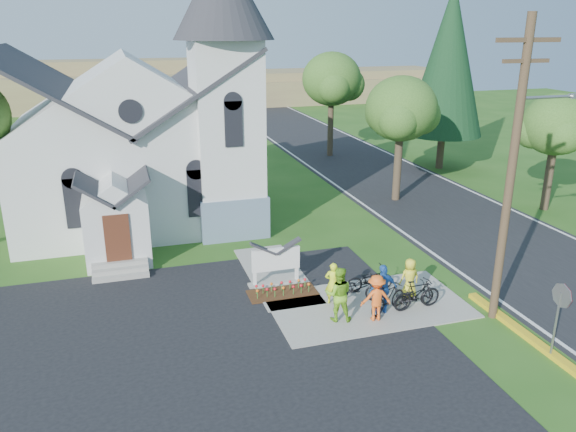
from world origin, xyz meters
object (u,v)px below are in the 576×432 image
object	(u,v)px
bike_2	(370,279)
cyclist_3	(376,298)
cyclist_2	(383,289)
bike_3	(417,294)
cyclist_0	(333,283)
bike_1	(388,298)
bike_0	(357,288)
church_sign	(276,260)
stop_sign	(560,305)
bike_4	(414,296)
cyclist_1	(338,294)
cyclist_4	(410,278)
utility_pole	(514,165)

from	to	relation	value
bike_2	cyclist_3	xyz separation A→B (m)	(-0.73, -2.07, 0.33)
cyclist_2	bike_3	world-z (taller)	cyclist_2
cyclist_0	cyclist_2	distance (m)	1.82
bike_1	bike_3	world-z (taller)	bike_3
bike_0	bike_2	bearing A→B (deg)	-32.14
cyclist_3	cyclist_2	bearing A→B (deg)	-132.58
church_sign	stop_sign	size ratio (longest dim) A/B	0.89
cyclist_3	bike_4	world-z (taller)	cyclist_3
bike_0	church_sign	bearing A→B (deg)	67.55
bike_0	bike_4	xyz separation A→B (m)	(1.74, -1.08, -0.04)
cyclist_1	bike_1	bearing A→B (deg)	-161.63
cyclist_4	bike_2	bearing A→B (deg)	-35.59
stop_sign	cyclist_3	bearing A→B (deg)	138.81
bike_2	bike_4	distance (m)	1.92
bike_3	cyclist_4	distance (m)	0.94
church_sign	cyclist_0	distance (m)	2.69
stop_sign	cyclist_3	world-z (taller)	stop_sign
utility_pole	bike_2	world-z (taller)	utility_pole
cyclist_3	bike_3	bearing A→B (deg)	-164.65
bike_0	bike_2	size ratio (longest dim) A/B	1.02
stop_sign	cyclist_1	bearing A→B (deg)	143.44
bike_0	bike_2	world-z (taller)	bike_0
stop_sign	cyclist_4	world-z (taller)	stop_sign
utility_pole	cyclist_2	size ratio (longest dim) A/B	5.52
utility_pole	bike_0	world-z (taller)	utility_pole
church_sign	cyclist_1	bearing A→B (deg)	-69.92
church_sign	cyclist_2	bearing A→B (deg)	-49.51
bike_0	bike_4	world-z (taller)	bike_0
cyclist_1	cyclist_3	size ratio (longest dim) A/B	1.17
bike_4	bike_3	bearing A→B (deg)	-178.34
church_sign	bike_4	size ratio (longest dim) A/B	1.28
bike_3	bike_4	world-z (taller)	bike_3
cyclist_2	bike_4	size ratio (longest dim) A/B	1.06
bike_0	cyclist_4	distance (m)	1.99
bike_0	utility_pole	bearing A→B (deg)	-99.58
utility_pole	cyclist_4	world-z (taller)	utility_pole
utility_pole	cyclist_3	size ratio (longest dim) A/B	6.10
utility_pole	stop_sign	distance (m)	4.52
bike_0	bike_4	bearing A→B (deg)	-100.96
stop_sign	cyclist_4	xyz separation A→B (m)	(-2.26, 4.81, -0.97)
cyclist_1	cyclist_4	world-z (taller)	cyclist_1
cyclist_0	bike_4	distance (m)	2.92
bike_1	bike_4	bearing A→B (deg)	-112.17
utility_pole	cyclist_4	bearing A→B (deg)	135.98
bike_3	stop_sign	bearing A→B (deg)	-151.33
church_sign	bike_0	world-z (taller)	church_sign
bike_1	bike_3	xyz separation A→B (m)	(1.07, -0.10, 0.03)
cyclist_3	cyclist_1	bearing A→B (deg)	-9.76
cyclist_4	bike_4	bearing A→B (deg)	76.72
stop_sign	bike_1	xyz separation A→B (m)	(-3.51, 4.01, -1.20)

